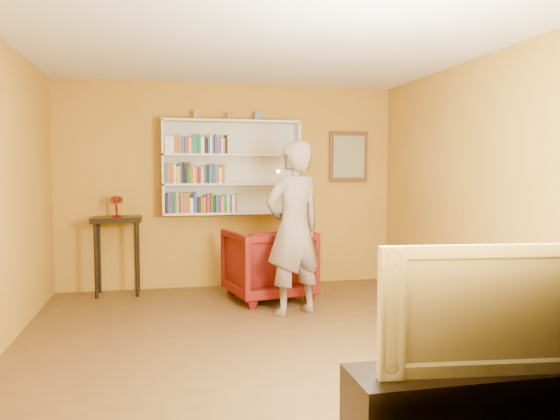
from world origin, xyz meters
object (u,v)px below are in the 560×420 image
at_px(console_table, 117,230).
at_px(tv_cabinet, 477,413).
at_px(ruby_lustre, 116,202).
at_px(television, 480,305).
at_px(armchair, 268,264).
at_px(bookshelf, 231,168).
at_px(person, 294,228).

distance_m(console_table, tv_cabinet, 5.03).
bearing_deg(ruby_lustre, television, -64.11).
height_order(armchair, tv_cabinet, armchair).
bearing_deg(armchair, bookshelf, -77.94).
bearing_deg(console_table, bookshelf, 6.25).
xyz_separation_m(tv_cabinet, television, (0.00, 0.00, 0.59)).
height_order(bookshelf, armchair, bookshelf).
bearing_deg(bookshelf, person, -73.12).
bearing_deg(armchair, ruby_lustre, -30.71).
bearing_deg(armchair, television, 84.81).
distance_m(bookshelf, ruby_lustre, 1.53).
xyz_separation_m(bookshelf, television, (0.73, -4.66, -0.76)).
bearing_deg(bookshelf, tv_cabinet, -81.13).
xyz_separation_m(armchair, television, (0.39, -3.85, 0.41)).
distance_m(console_table, ruby_lustre, 0.36).
xyz_separation_m(ruby_lustre, tv_cabinet, (2.18, -4.50, -0.92)).
height_order(armchair, television, television).
distance_m(console_table, person, 2.39).
bearing_deg(person, tv_cabinet, 73.99).
height_order(bookshelf, console_table, bookshelf).
bearing_deg(television, person, 100.99).
height_order(bookshelf, person, bookshelf).
distance_m(bookshelf, television, 4.78).
bearing_deg(console_table, ruby_lustre, -63.43).
bearing_deg(ruby_lustre, console_table, 116.57).
bearing_deg(ruby_lustre, tv_cabinet, -64.11).
relative_size(ruby_lustre, armchair, 0.28).
bearing_deg(bookshelf, armchair, -67.04).
relative_size(bookshelf, television, 1.54).
relative_size(console_table, armchair, 1.03).
bearing_deg(ruby_lustre, armchair, -19.81).
xyz_separation_m(bookshelf, tv_cabinet, (0.73, -4.66, -1.34)).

